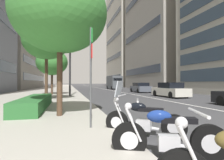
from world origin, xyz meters
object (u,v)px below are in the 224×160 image
motorcycle_under_tarp (167,136)px  parking_sign_by_curb (91,65)px  delivery_van_ahead (114,82)px  motorcycle_second_in_row (142,120)px  street_tree_by_lamp_post (60,13)px  street_tree_far_plaza (52,62)px  car_lead_in_lane (140,88)px  street_tree_mid_sidewalk (47,40)px  street_lamp_with_banners (73,41)px  car_far_down_avenue (170,90)px

motorcycle_under_tarp → parking_sign_by_curb: parking_sign_by_curb is taller
delivery_van_ahead → parking_sign_by_curb: (-32.15, 8.94, 0.48)m
motorcycle_second_in_row → street_tree_by_lamp_post: street_tree_by_lamp_post is taller
motorcycle_under_tarp → motorcycle_second_in_row: motorcycle_second_in_row is taller
parking_sign_by_curb → street_tree_far_plaza: bearing=8.7°
car_lead_in_lane → street_tree_mid_sidewalk: bearing=133.5°
parking_sign_by_curb → street_lamp_with_banners: street_lamp_with_banners is taller
car_lead_in_lane → parking_sign_by_curb: 21.53m
street_lamp_with_banners → car_far_down_avenue: bearing=-100.8°
motorcycle_second_in_row → street_tree_far_plaza: 16.46m
car_far_down_avenue → street_tree_far_plaza: (4.31, 11.47, 2.94)m
motorcycle_second_in_row → street_tree_mid_sidewalk: bearing=-33.8°
parking_sign_by_curb → street_tree_mid_sidewalk: (8.52, 2.16, 2.56)m
motorcycle_second_in_row → street_tree_far_plaza: street_tree_far_plaza is taller
street_tree_by_lamp_post → street_tree_far_plaza: size_ratio=1.15×
street_tree_by_lamp_post → street_tree_mid_sidewalk: bearing=10.6°
motorcycle_second_in_row → car_lead_in_lane: (19.91, -8.28, 0.23)m
delivery_van_ahead → street_lamp_with_banners: 21.98m
motorcycle_under_tarp → motorcycle_second_in_row: (1.45, -0.12, 0.01)m
street_tree_mid_sidewalk → street_tree_far_plaza: street_tree_mid_sidewalk is taller
car_far_down_avenue → delivery_van_ahead: (21.39, 0.22, 0.80)m
parking_sign_by_curb → street_tree_far_plaza: street_tree_far_plaza is taller
parking_sign_by_curb → street_tree_by_lamp_post: street_tree_by_lamp_post is taller
street_lamp_with_banners → street_tree_far_plaza: bearing=40.4°
motorcycle_second_in_row → car_far_down_avenue: motorcycle_second_in_row is taller
motorcycle_second_in_row → parking_sign_by_curb: parking_sign_by_curb is taller
parking_sign_by_curb → street_lamp_with_banners: (12.55, 0.17, 3.50)m
motorcycle_second_in_row → parking_sign_by_curb: (0.67, 1.29, 1.51)m
street_tree_mid_sidewalk → delivery_van_ahead: bearing=-25.2°
delivery_van_ahead → parking_sign_by_curb: size_ratio=1.97×
parking_sign_by_curb → street_tree_by_lamp_post: (2.12, 0.96, 2.21)m
motorcycle_second_in_row → delivery_van_ahead: (32.82, -7.65, 1.02)m
car_lead_in_lane → street_tree_far_plaza: street_tree_far_plaza is taller
parking_sign_by_curb → street_tree_mid_sidewalk: street_tree_mid_sidewalk is taller
delivery_van_ahead → car_far_down_avenue: bearing=179.7°
motorcycle_second_in_row → street_tree_by_lamp_post: (2.79, 2.25, 3.72)m
car_lead_in_lane → street_tree_mid_sidewalk: street_tree_mid_sidewalk is taller
car_lead_in_lane → street_lamp_with_banners: (-6.69, 9.74, 4.78)m
car_lead_in_lane → delivery_van_ahead: bearing=3.9°
street_tree_mid_sidewalk → car_lead_in_lane: bearing=-47.6°
street_lamp_with_banners → street_tree_far_plaza: size_ratio=1.85×
motorcycle_second_in_row → street_tree_by_lamp_post: size_ratio=0.33×
car_far_down_avenue → street_lamp_with_banners: bearing=77.1°
parking_sign_by_curb → street_lamp_with_banners: 13.03m
motorcycle_second_in_row → car_lead_in_lane: 21.57m
motorcycle_under_tarp → delivery_van_ahead: size_ratio=0.36×
delivery_van_ahead → street_tree_far_plaza: street_tree_far_plaza is taller
street_lamp_with_banners → street_tree_by_lamp_post: bearing=175.7°
motorcycle_under_tarp → car_lead_in_lane: bearing=-90.1°
street_tree_by_lamp_post → street_tree_mid_sidewalk: size_ratio=0.96×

